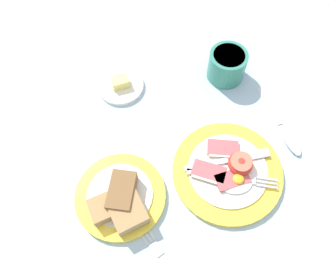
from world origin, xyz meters
name	(u,v)px	position (x,y,z in m)	size (l,w,h in m)	color
ground_plane	(201,173)	(0.00, 0.00, 0.00)	(3.00, 3.00, 0.00)	#A3BCD1
breakfast_plate	(228,171)	(0.06, -0.01, 0.01)	(0.23, 0.23, 0.04)	yellow
bread_plate	(120,198)	(-0.17, -0.04, 0.02)	(0.18, 0.18, 0.05)	yellow
sugar_cup	(227,65)	(0.11, 0.25, 0.04)	(0.09, 0.09, 0.07)	#337F6B
butter_dish	(121,85)	(-0.15, 0.25, 0.01)	(0.11, 0.11, 0.03)	silver
teaspoon_by_saucer	(286,132)	(0.20, 0.07, 0.01)	(0.06, 0.19, 0.01)	silver
fork_on_cloth	(168,266)	(-0.09, -0.17, 0.00)	(0.10, 0.17, 0.01)	silver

